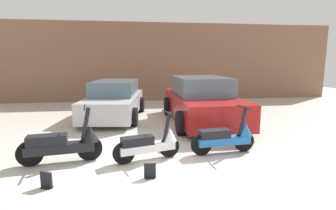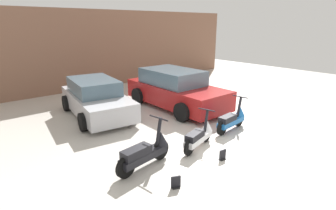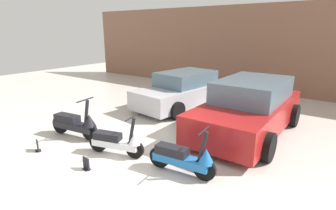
{
  "view_description": "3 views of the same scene",
  "coord_description": "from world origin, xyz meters",
  "px_view_note": "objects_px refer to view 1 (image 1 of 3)",
  "views": [
    {
      "loc": [
        -0.71,
        -4.43,
        1.95
      ],
      "look_at": [
        0.26,
        2.31,
        0.81
      ],
      "focal_mm": 28.0,
      "sensor_mm": 36.0,
      "label": 1
    },
    {
      "loc": [
        -5.07,
        -3.74,
        3.14
      ],
      "look_at": [
        -0.37,
        1.82,
        0.87
      ],
      "focal_mm": 28.0,
      "sensor_mm": 36.0,
      "label": 2
    },
    {
      "loc": [
        3.69,
        -3.19,
        2.74
      ],
      "look_at": [
        0.08,
        1.87,
        0.94
      ],
      "focal_mm": 28.0,
      "sensor_mm": 36.0,
      "label": 3
    }
  ],
  "objects_px": {
    "scooter_front_center": "(226,137)",
    "car_rear_left": "(115,100)",
    "scooter_front_left": "(64,143)",
    "placard_near_left_scooter": "(46,181)",
    "car_rear_center": "(202,101)",
    "scooter_front_right": "(150,143)",
    "placard_near_right_scooter": "(150,172)"
  },
  "relations": [
    {
      "from": "scooter_front_right",
      "to": "placard_near_left_scooter",
      "type": "bearing_deg",
      "value": -165.9
    },
    {
      "from": "scooter_front_left",
      "to": "scooter_front_right",
      "type": "distance_m",
      "value": 1.65
    },
    {
      "from": "car_rear_center",
      "to": "placard_near_left_scooter",
      "type": "height_order",
      "value": "car_rear_center"
    },
    {
      "from": "scooter_front_right",
      "to": "car_rear_left",
      "type": "relative_size",
      "value": 0.34
    },
    {
      "from": "car_rear_center",
      "to": "scooter_front_right",
      "type": "bearing_deg",
      "value": -31.2
    },
    {
      "from": "placard_near_right_scooter",
      "to": "scooter_front_right",
      "type": "bearing_deg",
      "value": 85.34
    },
    {
      "from": "car_rear_center",
      "to": "scooter_front_left",
      "type": "bearing_deg",
      "value": -49.51
    },
    {
      "from": "scooter_front_left",
      "to": "placard_near_right_scooter",
      "type": "distance_m",
      "value": 1.85
    },
    {
      "from": "scooter_front_center",
      "to": "car_rear_center",
      "type": "distance_m",
      "value": 2.93
    },
    {
      "from": "scooter_front_center",
      "to": "car_rear_left",
      "type": "xyz_separation_m",
      "value": [
        -2.55,
        3.97,
        0.26
      ]
    },
    {
      "from": "car_rear_left",
      "to": "car_rear_center",
      "type": "height_order",
      "value": "car_rear_center"
    },
    {
      "from": "scooter_front_right",
      "to": "car_rear_center",
      "type": "bearing_deg",
      "value": 43.1
    },
    {
      "from": "placard_near_left_scooter",
      "to": "placard_near_right_scooter",
      "type": "xyz_separation_m",
      "value": [
        1.62,
        0.12,
        0.0
      ]
    },
    {
      "from": "scooter_front_center",
      "to": "placard_near_left_scooter",
      "type": "bearing_deg",
      "value": -167.21
    },
    {
      "from": "scooter_front_center",
      "to": "placard_near_left_scooter",
      "type": "relative_size",
      "value": 5.51
    },
    {
      "from": "scooter_front_right",
      "to": "placard_near_right_scooter",
      "type": "xyz_separation_m",
      "value": [
        -0.07,
        -0.83,
        -0.23
      ]
    },
    {
      "from": "scooter_front_center",
      "to": "placard_near_right_scooter",
      "type": "xyz_separation_m",
      "value": [
        -1.7,
        -1.0,
        -0.24
      ]
    },
    {
      "from": "scooter_front_left",
      "to": "placard_near_left_scooter",
      "type": "distance_m",
      "value": 1.08
    },
    {
      "from": "car_rear_left",
      "to": "car_rear_center",
      "type": "xyz_separation_m",
      "value": [
        2.8,
        -1.07,
        0.08
      ]
    },
    {
      "from": "scooter_front_left",
      "to": "car_rear_center",
      "type": "distance_m",
      "value": 4.64
    },
    {
      "from": "car_rear_center",
      "to": "placard_near_left_scooter",
      "type": "distance_m",
      "value": 5.41
    },
    {
      "from": "scooter_front_center",
      "to": "car_rear_center",
      "type": "relative_size",
      "value": 0.33
    },
    {
      "from": "scooter_front_center",
      "to": "car_rear_left",
      "type": "bearing_deg",
      "value": 116.86
    },
    {
      "from": "scooter_front_center",
      "to": "placard_near_right_scooter",
      "type": "height_order",
      "value": "scooter_front_center"
    },
    {
      "from": "car_rear_center",
      "to": "placard_near_right_scooter",
      "type": "height_order",
      "value": "car_rear_center"
    },
    {
      "from": "scooter_front_center",
      "to": "placard_near_right_scooter",
      "type": "distance_m",
      "value": 1.99
    },
    {
      "from": "scooter_front_center",
      "to": "scooter_front_right",
      "type": "bearing_deg",
      "value": -179.91
    },
    {
      "from": "scooter_front_left",
      "to": "placard_near_right_scooter",
      "type": "xyz_separation_m",
      "value": [
        1.58,
        -0.92,
        -0.27
      ]
    },
    {
      "from": "car_rear_left",
      "to": "placard_near_left_scooter",
      "type": "height_order",
      "value": "car_rear_left"
    },
    {
      "from": "scooter_front_left",
      "to": "scooter_front_right",
      "type": "xyz_separation_m",
      "value": [
        1.65,
        -0.09,
        -0.05
      ]
    },
    {
      "from": "car_rear_center",
      "to": "placard_near_left_scooter",
      "type": "bearing_deg",
      "value": -41.24
    },
    {
      "from": "scooter_front_left",
      "to": "scooter_front_center",
      "type": "relative_size",
      "value": 1.09
    }
  ]
}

